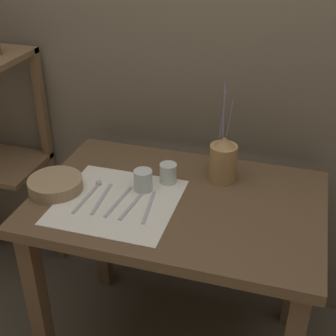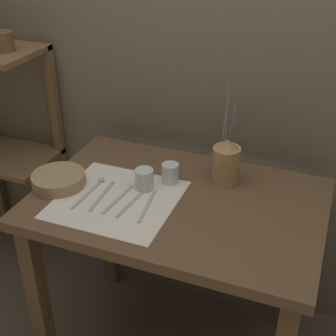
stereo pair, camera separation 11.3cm
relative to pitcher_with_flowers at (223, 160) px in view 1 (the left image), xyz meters
name	(u,v)px [view 1 (the left image)]	position (x,y,z in m)	size (l,w,h in m)	color
stone_wall_back	(210,51)	(-0.13, 0.28, 0.33)	(7.00, 0.06, 2.40)	#6B5E4C
wooden_table	(177,227)	(-0.13, -0.18, -0.21)	(1.04, 0.70, 0.79)	brown
linen_cloth	(117,201)	(-0.33, -0.26, -0.08)	(0.42, 0.41, 0.00)	silver
pitcher_with_flowers	(223,160)	(0.00, 0.00, 0.00)	(0.10, 0.10, 0.38)	#A87F4C
wooden_bowl	(55,184)	(-0.57, -0.25, -0.06)	(0.20, 0.20, 0.05)	#9E7F5B
glass_tumbler_near	(143,180)	(-0.26, -0.16, -0.04)	(0.07, 0.07, 0.08)	silver
glass_tumbler_far	(168,173)	(-0.19, -0.08, -0.04)	(0.06, 0.06, 0.07)	silver
spoon_outer	(94,189)	(-0.44, -0.22, -0.08)	(0.03, 0.21, 0.02)	#A8A8AD
fork_inner	(102,199)	(-0.39, -0.27, -0.08)	(0.02, 0.20, 0.00)	#A8A8AD
fork_outer	(118,202)	(-0.32, -0.27, -0.08)	(0.03, 0.20, 0.00)	#A8A8AD
spoon_inner	(140,195)	(-0.26, -0.21, -0.08)	(0.04, 0.21, 0.02)	#A8A8AD
knife_center	(149,207)	(-0.21, -0.27, -0.08)	(0.04, 0.20, 0.00)	#A8A8AD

